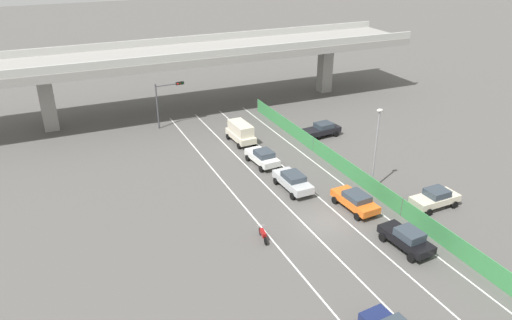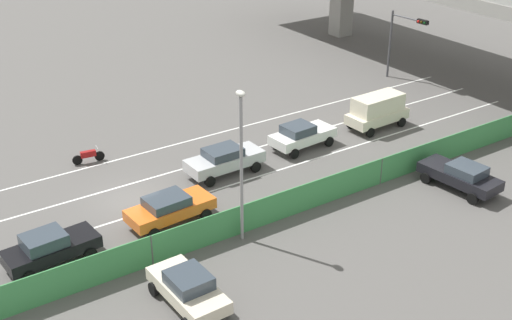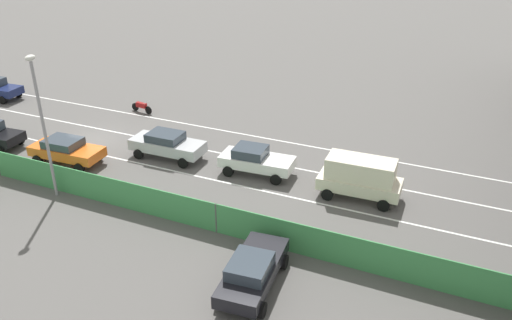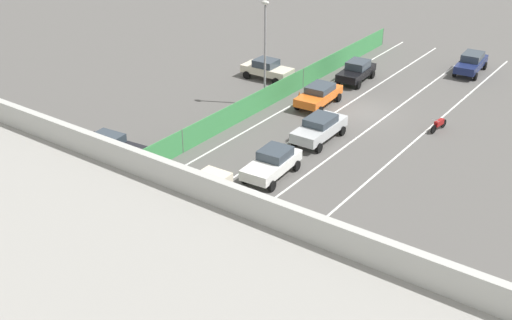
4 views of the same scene
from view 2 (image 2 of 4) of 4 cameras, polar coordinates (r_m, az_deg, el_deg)
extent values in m
plane|color=#565451|center=(37.36, -10.65, -3.33)|extent=(300.00, 300.00, 0.00)
cube|color=silver|center=(43.43, -6.80, 1.34)|extent=(0.14, 46.94, 0.01)
cube|color=silver|center=(40.77, -4.62, -0.29)|extent=(0.14, 46.94, 0.01)
cube|color=silver|center=(38.21, -2.14, -2.14)|extent=(0.14, 46.94, 0.01)
cube|color=silver|center=(35.78, 0.70, -4.24)|extent=(0.14, 46.94, 0.01)
cube|color=gray|center=(66.94, 7.30, 13.31)|extent=(1.64, 1.64, 6.83)
cube|color=#3D8E4C|center=(34.49, 1.91, -3.98)|extent=(0.06, 42.94, 1.60)
cylinder|color=#4C514C|center=(31.44, -8.84, -7.61)|extent=(0.10, 0.10, 1.60)
cylinder|color=#4C514C|center=(38.63, 10.56, -0.93)|extent=(0.10, 0.10, 1.60)
cube|color=#B7BABC|center=(39.17, -2.67, -0.06)|extent=(1.89, 4.70, 0.67)
cube|color=#333D47|center=(38.87, -2.83, 0.67)|extent=(1.62, 2.12, 0.49)
cylinder|color=black|center=(40.84, -1.47, 0.34)|extent=(0.23, 0.64, 0.64)
cylinder|color=black|center=(39.51, -0.02, -0.59)|extent=(0.23, 0.64, 0.64)
cylinder|color=black|center=(39.36, -5.30, -0.82)|extent=(0.23, 0.64, 0.64)
cylinder|color=black|center=(37.98, -3.93, -1.83)|extent=(0.23, 0.64, 0.64)
cube|color=beige|center=(46.05, 10.23, 3.69)|extent=(2.00, 4.43, 0.67)
cube|color=beige|center=(45.72, 10.32, 4.73)|extent=(1.75, 3.64, 1.13)
cylinder|color=black|center=(47.83, 10.65, 3.88)|extent=(0.24, 0.65, 0.64)
cylinder|color=black|center=(46.70, 12.26, 3.16)|extent=(0.24, 0.65, 0.64)
cylinder|color=black|center=(45.84, 8.06, 3.07)|extent=(0.24, 0.65, 0.64)
cylinder|color=black|center=(44.66, 9.68, 2.31)|extent=(0.24, 0.65, 0.64)
cube|color=black|center=(32.62, -16.96, -7.24)|extent=(2.07, 4.45, 0.59)
cube|color=#333D47|center=(32.24, -17.56, -6.52)|extent=(1.67, 1.99, 0.59)
cylinder|color=black|center=(33.98, -15.16, -6.45)|extent=(0.27, 0.66, 0.64)
cylinder|color=black|center=(32.61, -13.88, -7.79)|extent=(0.27, 0.66, 0.64)
cylinder|color=black|center=(33.21, -19.78, -8.00)|extent=(0.27, 0.66, 0.64)
cylinder|color=black|center=(31.81, -18.68, -9.46)|extent=(0.27, 0.66, 0.64)
cube|color=orange|center=(34.59, -7.27, -4.15)|extent=(2.10, 4.60, 0.59)
cube|color=#333D47|center=(34.24, -7.61, -3.48)|extent=(1.73, 2.20, 0.48)
cylinder|color=black|center=(36.16, -5.90, -3.46)|extent=(0.26, 0.65, 0.64)
cylinder|color=black|center=(34.81, -4.29, -4.65)|extent=(0.26, 0.65, 0.64)
cylinder|color=black|center=(34.91, -10.17, -4.93)|extent=(0.26, 0.65, 0.64)
cylinder|color=black|center=(33.52, -8.68, -6.25)|extent=(0.26, 0.65, 0.64)
cube|color=white|center=(42.48, 3.99, 2.04)|extent=(2.08, 4.40, 0.62)
cube|color=#333D47|center=(41.99, 3.59, 2.63)|extent=(1.70, 1.92, 0.54)
cylinder|color=black|center=(44.17, 4.62, 2.34)|extent=(0.26, 0.65, 0.64)
cylinder|color=black|center=(42.99, 6.22, 1.57)|extent=(0.26, 0.65, 0.64)
cylinder|color=black|center=(42.42, 1.69, 1.37)|extent=(0.26, 0.65, 0.64)
cylinder|color=black|center=(41.18, 3.27, 0.53)|extent=(0.26, 0.65, 0.64)
cylinder|color=black|center=(41.98, -13.13, 0.34)|extent=(0.18, 0.61, 0.60)
cylinder|color=black|center=(41.76, -14.92, -0.02)|extent=(0.18, 0.61, 0.60)
cube|color=maroon|center=(41.75, -14.07, 0.51)|extent=(0.41, 0.95, 0.36)
cylinder|color=#B2B2B2|center=(41.70, -13.36, 1.08)|extent=(0.60, 0.11, 0.03)
cube|color=beige|center=(28.89, -5.80, -10.91)|extent=(4.27, 1.91, 0.58)
cube|color=#333D47|center=(28.45, -5.73, -10.10)|extent=(1.82, 1.63, 0.58)
cylinder|color=black|center=(29.86, -8.69, -10.78)|extent=(0.65, 0.24, 0.64)
cylinder|color=black|center=(30.51, -5.66, -9.67)|extent=(0.65, 0.24, 0.64)
cylinder|color=black|center=(28.54, -2.67, -12.46)|extent=(0.65, 0.24, 0.64)
cube|color=black|center=(39.18, 16.87, -1.31)|extent=(4.74, 2.22, 0.59)
cube|color=#333D47|center=(38.75, 17.47, -0.80)|extent=(2.03, 1.75, 0.52)
cylinder|color=black|center=(39.48, 14.21, -1.49)|extent=(0.66, 0.28, 0.64)
cylinder|color=black|center=(40.81, 15.74, -0.73)|extent=(0.66, 0.28, 0.64)
cylinder|color=black|center=(37.99, 17.92, -3.15)|extent=(0.66, 0.28, 0.64)
cylinder|color=black|center=(39.38, 19.37, -2.31)|extent=(0.66, 0.28, 0.64)
cylinder|color=#47474C|center=(55.63, 11.30, 9.62)|extent=(0.18, 0.18, 5.43)
cylinder|color=#47474C|center=(54.00, 12.87, 11.64)|extent=(3.29, 0.39, 0.12)
cube|color=black|center=(53.22, 13.97, 11.31)|extent=(0.98, 0.36, 0.32)
sphere|color=red|center=(53.27, 13.61, 11.37)|extent=(0.20, 0.20, 0.20)
sphere|color=#3B2806|center=(53.10, 13.86, 11.29)|extent=(0.20, 0.20, 0.20)
sphere|color=black|center=(52.92, 14.12, 11.21)|extent=(0.20, 0.20, 0.20)
cylinder|color=gray|center=(31.54, -1.24, -0.99)|extent=(0.16, 0.16, 7.45)
ellipsoid|color=silver|center=(29.96, -1.31, 5.67)|extent=(0.60, 0.36, 0.28)
cone|color=orange|center=(33.42, -6.02, -6.12)|extent=(0.36, 0.36, 0.69)
cube|color=black|center=(33.60, -5.99, -6.60)|extent=(0.47, 0.47, 0.03)
camera|label=1|loc=(51.88, -56.48, 18.92)|focal=34.26mm
camera|label=3|loc=(35.72, 47.56, 11.80)|focal=36.28mm
camera|label=4|loc=(71.13, 13.78, 25.58)|focal=44.84mm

